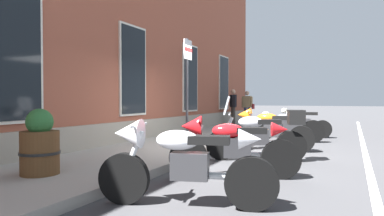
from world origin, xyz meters
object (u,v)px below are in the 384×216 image
(motorcycle_orange_sport, at_px, (268,127))
(motorcycle_grey_naked, at_px, (286,127))
(pedestrian_tan_coat, at_px, (247,105))
(barrel_planter, at_px, (40,146))
(motorcycle_silver_touring, at_px, (261,134))
(motorcycle_white_sport, at_px, (178,159))
(motorcycle_yellow_naked, at_px, (301,123))
(parking_sign, at_px, (187,78))
(pedestrian_dark_jacket, at_px, (233,105))
(motorcycle_red_sport, at_px, (229,144))

(motorcycle_orange_sport, xyz_separation_m, motorcycle_grey_naked, (1.87, -0.14, -0.10))
(pedestrian_tan_coat, bearing_deg, barrel_planter, -178.63)
(motorcycle_silver_touring, xyz_separation_m, pedestrian_tan_coat, (8.76, 2.84, 0.45))
(motorcycle_white_sport, bearing_deg, motorcycle_grey_naked, -0.55)
(motorcycle_white_sport, distance_m, motorcycle_silver_touring, 3.43)
(motorcycle_white_sport, distance_m, motorcycle_grey_naked, 6.88)
(motorcycle_white_sport, relative_size, pedestrian_tan_coat, 1.36)
(motorcycle_silver_touring, bearing_deg, motorcycle_yellow_naked, -1.50)
(motorcycle_grey_naked, relative_size, parking_sign, 0.85)
(motorcycle_grey_naked, height_order, pedestrian_tan_coat, pedestrian_tan_coat)
(motorcycle_orange_sport, distance_m, pedestrian_dark_jacket, 7.08)
(motorcycle_red_sport, distance_m, pedestrian_tan_coat, 10.87)
(motorcycle_grey_naked, xyz_separation_m, barrel_planter, (-6.82, 2.47, 0.11))
(motorcycle_yellow_naked, height_order, barrel_planter, barrel_planter)
(pedestrian_tan_coat, height_order, parking_sign, parking_sign)
(motorcycle_yellow_naked, bearing_deg, parking_sign, 161.13)
(motorcycle_white_sport, distance_m, motorcycle_yellow_naked, 8.44)
(motorcycle_orange_sport, xyz_separation_m, parking_sign, (-1.74, 1.42, 1.19))
(motorcycle_orange_sport, xyz_separation_m, motorcycle_yellow_naked, (3.43, -0.35, -0.09))
(motorcycle_red_sport, bearing_deg, motorcycle_silver_touring, -3.20)
(motorcycle_grey_naked, distance_m, parking_sign, 4.14)
(motorcycle_white_sport, xyz_separation_m, barrel_planter, (0.06, 2.41, 0.01))
(motorcycle_grey_naked, bearing_deg, motorcycle_red_sport, 179.78)
(motorcycle_orange_sport, height_order, barrel_planter, barrel_planter)
(parking_sign, relative_size, barrel_planter, 2.51)
(motorcycle_white_sport, relative_size, pedestrian_dark_jacket, 1.30)
(motorcycle_red_sport, relative_size, motorcycle_silver_touring, 1.02)
(pedestrian_dark_jacket, distance_m, pedestrian_tan_coat, 0.93)
(pedestrian_tan_coat, bearing_deg, pedestrian_dark_jacket, 152.16)
(parking_sign, distance_m, barrel_planter, 3.53)
(motorcycle_red_sport, bearing_deg, barrel_planter, 123.40)
(motorcycle_yellow_naked, bearing_deg, pedestrian_tan_coat, 38.37)
(motorcycle_silver_touring, relative_size, motorcycle_yellow_naked, 1.03)
(motorcycle_yellow_naked, relative_size, barrel_planter, 1.96)
(pedestrian_tan_coat, bearing_deg, motorcycle_grey_naked, -152.52)
(motorcycle_yellow_naked, bearing_deg, motorcycle_silver_touring, 178.50)
(motorcycle_yellow_naked, relative_size, pedestrian_dark_jacket, 1.20)
(motorcycle_orange_sport, relative_size, motorcycle_yellow_naked, 1.09)
(motorcycle_silver_touring, xyz_separation_m, motorcycle_orange_sport, (1.57, 0.22, 0.01))
(motorcycle_white_sport, xyz_separation_m, pedestrian_tan_coat, (12.19, 2.70, 0.44))
(motorcycle_silver_touring, bearing_deg, motorcycle_orange_sport, 7.80)
(parking_sign, bearing_deg, motorcycle_red_sport, -135.74)
(motorcycle_yellow_naked, distance_m, barrel_planter, 8.79)
(motorcycle_silver_touring, relative_size, pedestrian_tan_coat, 1.29)
(motorcycle_white_sport, distance_m, parking_sign, 3.78)
(motorcycle_orange_sport, height_order, pedestrian_dark_jacket, pedestrian_dark_jacket)
(pedestrian_tan_coat, xyz_separation_m, barrel_planter, (-12.13, -0.29, -0.43))
(motorcycle_grey_naked, relative_size, motorcycle_yellow_naked, 1.09)
(pedestrian_dark_jacket, relative_size, parking_sign, 0.65)
(motorcycle_white_sport, relative_size, motorcycle_grey_naked, 0.99)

